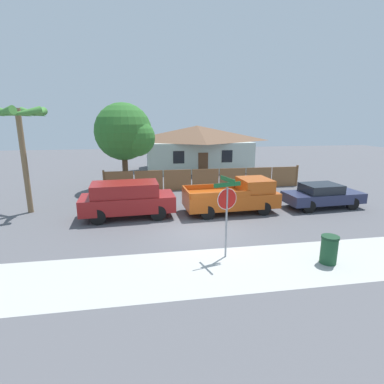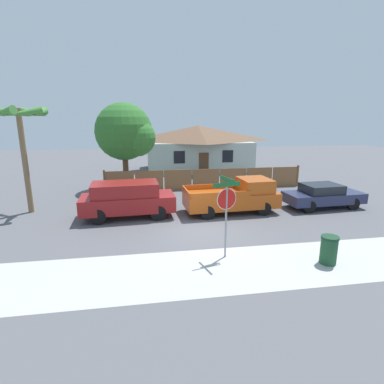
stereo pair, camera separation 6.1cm
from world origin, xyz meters
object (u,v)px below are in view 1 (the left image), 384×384
oak_tree (126,133)px  palm_tree (19,122)px  orange_pickup (235,196)px  parked_sedan (322,195)px  stop_sign (227,204)px  trash_bin (329,250)px  house (197,147)px  red_suv (127,199)px

oak_tree → palm_tree: 7.04m
orange_pickup → parked_sedan: orange_pickup is taller
palm_tree → stop_sign: 11.72m
oak_tree → trash_bin: bearing=-60.2°
oak_tree → stop_sign: oak_tree is taller
house → stop_sign: house is taller
oak_tree → orange_pickup: 9.37m
house → trash_bin: (0.91, -20.65, -1.73)m
red_suv → stop_sign: (3.74, -5.24, 1.03)m
house → oak_tree: bearing=-129.8°
orange_pickup → trash_bin: size_ratio=5.03×
red_suv → trash_bin: size_ratio=4.74×
house → palm_tree: 17.25m
oak_tree → orange_pickup: size_ratio=1.20×
red_suv → orange_pickup: red_suv is taller
palm_tree → oak_tree: bearing=43.7°
red_suv → stop_sign: size_ratio=1.60×
house → parked_sedan: (4.64, -14.33, -1.52)m
oak_tree → red_suv: 7.22m
house → trash_bin: 20.74m
oak_tree → stop_sign: 12.61m
palm_tree → house: bearing=47.5°
stop_sign → house: bearing=67.9°
oak_tree → stop_sign: size_ratio=2.04×
palm_tree → orange_pickup: palm_tree is taller
red_suv → trash_bin: red_suv is taller
orange_pickup → parked_sedan: 5.19m
palm_tree → parked_sedan: bearing=-6.2°
oak_tree → red_suv: size_ratio=1.27×
house → trash_bin: size_ratio=10.57×
orange_pickup → trash_bin: 6.51m
parked_sedan → trash_bin: 7.34m
trash_bin → red_suv: bearing=138.6°
parked_sedan → red_suv: bearing=177.0°
red_suv → parked_sedan: bearing=-3.0°
house → oak_tree: 10.25m
palm_tree → orange_pickup: bearing=-9.0°
parked_sedan → trash_bin: (-3.73, -6.32, -0.21)m
stop_sign → trash_bin: bearing=-32.2°
palm_tree → stop_sign: palm_tree is taller
oak_tree → parked_sedan: oak_tree is taller
palm_tree → red_suv: size_ratio=1.17×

